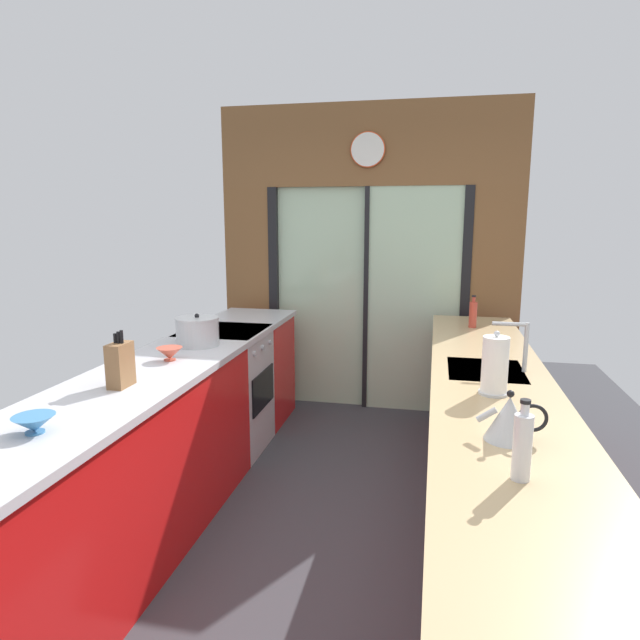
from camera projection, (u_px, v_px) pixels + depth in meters
ground_plane at (327, 504)px, 3.39m from camera, size 5.04×7.60×0.02m
back_wall_unit at (367, 241)px, 4.83m from camera, size 2.64×0.12×2.70m
left_counter_run at (151, 450)px, 3.03m from camera, size 0.62×3.80×0.92m
right_counter_run at (489, 468)px, 2.83m from camera, size 0.62×3.80×0.92m
sink_faucet at (520, 339)px, 2.92m from camera, size 0.19×0.02×0.27m
oven_range at (226, 390)px, 4.11m from camera, size 0.60×0.60×0.92m
mixing_bowl_near at (34, 424)px, 2.10m from camera, size 0.16×0.16×0.07m
mixing_bowl_far at (170, 353)px, 3.17m from camera, size 0.15×0.15×0.08m
knife_block at (120, 364)px, 2.67m from camera, size 0.08×0.14×0.28m
stock_pot at (198, 331)px, 3.53m from camera, size 0.28×0.28×0.21m
kettle at (509, 418)px, 2.03m from camera, size 0.26×0.18×0.19m
soap_bottle_near at (522, 446)px, 1.72m from camera, size 0.06×0.06×0.27m
soap_bottle_far at (473, 314)px, 4.09m from camera, size 0.06×0.06×0.24m
paper_towel_roll at (495, 366)px, 2.55m from camera, size 0.14×0.14×0.30m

